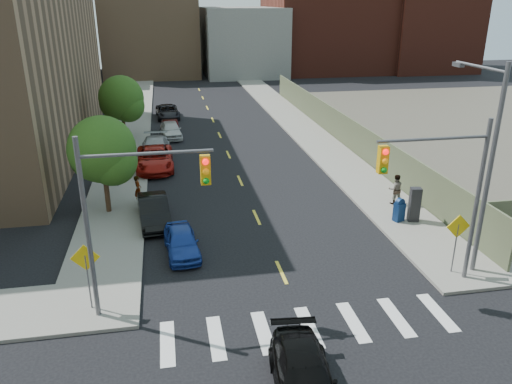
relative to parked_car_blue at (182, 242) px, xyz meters
name	(u,v)px	position (x,y,z in m)	size (l,w,h in m)	color
sidewalk_nw	(134,115)	(-3.55, 30.97, -0.55)	(3.50, 73.00, 0.15)	gray
sidewalk_ne	(281,109)	(11.95, 30.97, -0.55)	(3.50, 73.00, 0.15)	gray
fence_north	(340,127)	(13.80, 17.47, 0.62)	(0.12, 44.00, 2.50)	#646849
bg_bldg_west	(39,37)	(-17.80, 59.47, 5.37)	(14.00, 18.00, 12.00)	#592319
bg_bldg_midwest	(150,25)	(-1.80, 61.47, 6.87)	(14.00, 16.00, 15.00)	#8C6B4C
bg_bldg_center	(242,41)	(12.20, 59.47, 4.37)	(12.00, 16.00, 10.00)	gray
bg_bldg_east	(325,20)	(26.20, 61.47, 7.37)	(18.00, 18.00, 16.00)	#592319
bg_bldg_fareast	(422,13)	(42.20, 59.47, 8.37)	(14.00, 16.00, 18.00)	#592319
signal_nw	(129,203)	(-1.78, -4.53, 3.90)	(4.59, 0.30, 7.00)	#59595E
signal_ne	(445,182)	(10.18, -4.53, 3.90)	(4.59, 0.30, 7.00)	#59595E
streetlight_ne	(486,156)	(12.40, -3.63, 4.59)	(0.25, 3.70, 9.00)	#59595E
warn_sign_nw	(86,265)	(-3.60, -4.03, 1.37)	(1.06, 0.06, 2.83)	#59595E
warn_sign_ne	(457,233)	(11.40, -4.03, 1.37)	(1.06, 0.06, 2.83)	#59595E
warn_sign_midwest	(115,158)	(-3.60, 9.47, 1.37)	(1.06, 0.06, 2.83)	#59595E
tree_west_near	(102,153)	(-3.80, 5.52, 2.85)	(3.66, 3.64, 5.52)	#332114
tree_west_far	(121,101)	(-3.80, 20.52, 2.85)	(3.66, 3.64, 5.52)	#332114
parked_car_blue	(182,242)	(0.00, 0.00, 0.00)	(1.48, 3.67, 1.25)	#1C3C9C
parked_car_black	(154,211)	(-1.30, 3.73, 0.09)	(1.52, 4.35, 1.43)	black
parked_car_red	(155,158)	(-1.30, 13.01, 0.13)	(2.52, 5.47, 1.52)	#9F170F
parked_car_silver	(155,149)	(-1.30, 15.39, 0.14)	(2.15, 5.28, 1.53)	#999CA0
parked_car_white	(171,130)	(0.00, 21.36, 0.07)	(1.65, 4.11, 1.40)	silver
parked_car_maroon	(171,128)	(0.00, 22.51, -0.02)	(1.29, 3.69, 1.22)	#3A0C0B
parked_car_grey	(168,112)	(-0.14, 29.11, 0.03)	(2.17, 4.70, 1.31)	black
black_sedan	(304,378)	(3.19, -9.73, 0.02)	(1.81, 4.45, 1.29)	black
mailbox	(399,210)	(11.48, 1.35, 0.15)	(0.63, 0.55, 1.28)	#0D2550
payphone	(414,204)	(12.25, 1.23, 0.45)	(0.55, 0.45, 1.85)	black
pedestrian_west	(138,189)	(-2.19, 6.39, 0.35)	(0.60, 0.40, 1.66)	gray
pedestrian_east	(395,189)	(12.30, 3.64, 0.41)	(0.86, 0.67, 1.76)	gray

